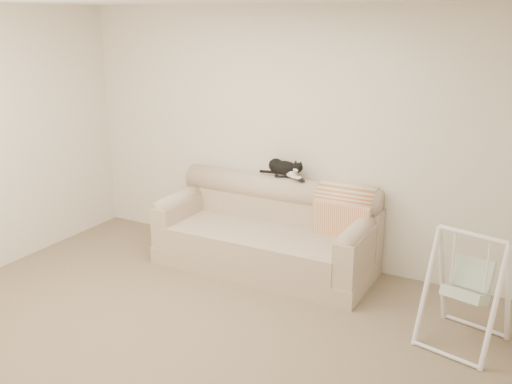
% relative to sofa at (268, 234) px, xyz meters
% --- Properties ---
extents(ground_plane, '(5.00, 5.00, 0.00)m').
position_rel_sofa_xyz_m(ground_plane, '(0.10, -1.62, -0.35)').
color(ground_plane, '#72604B').
rests_on(ground_plane, ground).
extents(room_shell, '(5.04, 4.04, 2.60)m').
position_rel_sofa_xyz_m(room_shell, '(0.10, -1.62, 1.18)').
color(room_shell, silver).
rests_on(room_shell, ground).
extents(sofa, '(2.20, 0.93, 0.90)m').
position_rel_sofa_xyz_m(sofa, '(0.00, 0.00, 0.00)').
color(sofa, tan).
rests_on(sofa, ground).
extents(remote_a, '(0.19, 0.10, 0.03)m').
position_rel_sofa_xyz_m(remote_a, '(0.05, 0.25, 0.56)').
color(remote_a, black).
rests_on(remote_a, sofa).
extents(remote_b, '(0.15, 0.16, 0.02)m').
position_rel_sofa_xyz_m(remote_b, '(0.24, 0.23, 0.56)').
color(remote_b, black).
rests_on(remote_b, sofa).
extents(tuxedo_cat, '(0.50, 0.24, 0.19)m').
position_rel_sofa_xyz_m(tuxedo_cat, '(0.06, 0.25, 0.64)').
color(tuxedo_cat, black).
rests_on(tuxedo_cat, sofa).
extents(throw_blanket, '(0.57, 0.38, 0.58)m').
position_rel_sofa_xyz_m(throw_blanket, '(0.75, 0.23, 0.37)').
color(throw_blanket, '#C9703C').
rests_on(throw_blanket, sofa).
extents(baby_swing, '(0.69, 0.72, 0.94)m').
position_rel_sofa_xyz_m(baby_swing, '(2.02, -0.56, 0.11)').
color(baby_swing, white).
rests_on(baby_swing, ground).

